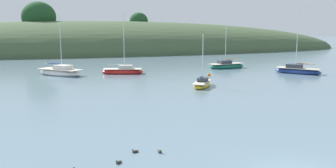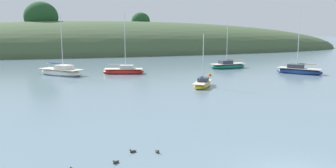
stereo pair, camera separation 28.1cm
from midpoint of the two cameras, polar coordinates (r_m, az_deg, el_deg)
name	(u,v)px [view 1 (the left image)]	position (r m, az deg, el deg)	size (l,w,h in m)	color
far_shoreline_hill	(97,52)	(97.37, -11.42, 5.09)	(150.00, 36.00, 21.39)	#425638
sailboat_navy_dinghy	(60,72)	(51.59, -17.10, 1.83)	(6.82, 6.90, 8.50)	white
sailboat_blue_center	(227,66)	(58.68, 9.29, 2.92)	(6.60, 3.03, 7.91)	#196B56
sailboat_cream_ketch	(202,84)	(39.93, 5.30, 0.00)	(3.90, 4.76, 6.05)	gold
sailboat_orange_cutter	(123,71)	(51.45, -7.45, 2.07)	(6.27, 3.58, 8.88)	red
sailboat_teal_outer	(297,71)	(54.53, 19.98, 2.03)	(5.73, 6.49, 9.42)	navy
mooring_buoy_inner	(209,75)	(49.16, 6.44, 1.47)	(0.44, 0.44, 0.54)	orange
duck_straggler	(119,162)	(18.00, -8.39, -12.37)	(0.39, 0.34, 0.24)	#2D2823
duck_lead	(160,152)	(19.23, -1.76, -10.85)	(0.23, 0.43, 0.24)	#2D2823
duck_trailing	(135,152)	(19.35, -5.72, -10.76)	(0.43, 0.22, 0.24)	#2D2823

